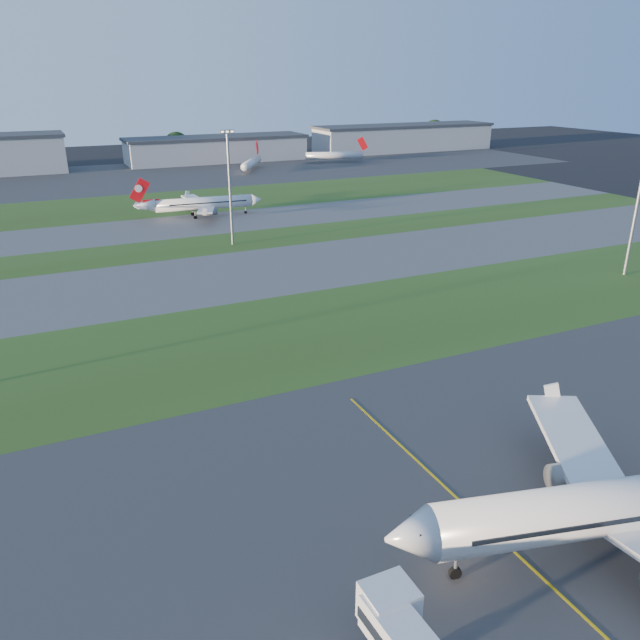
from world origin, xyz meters
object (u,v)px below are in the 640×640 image
airliner_taxiing (203,204)px  light_mast_centre (229,180)px  airliner_parked (636,505)px  light_mast_east (638,200)px  mini_jet_far (335,155)px  mini_jet_near (251,162)px

airliner_taxiing → light_mast_centre: (-2.18, -32.91, 11.16)m
airliner_parked → light_mast_east: light_mast_east is taller
airliner_parked → mini_jet_far: 247.41m
airliner_taxiing → airliner_parked: bearing=93.4°
airliner_parked → mini_jet_far: size_ratio=1.49×
light_mast_centre → light_mast_east: 84.29m
airliner_parked → light_mast_east: (64.42, 54.79, 10.16)m
mini_jet_far → airliner_taxiing: bearing=-119.8°
airliner_parked → light_mast_east: size_ratio=1.62×
airliner_taxiing → mini_jet_far: 121.67m
mini_jet_far → light_mast_east: 178.35m
airliner_parked → airliner_taxiing: size_ratio=1.26×
airliner_parked → light_mast_centre: size_ratio=1.62×
airliner_parked → mini_jet_near: size_ratio=1.65×
airliner_taxiing → light_mast_east: light_mast_east is taller
airliner_taxiing → light_mast_centre: size_ratio=1.29×
light_mast_centre → mini_jet_near: bearing=68.5°
airliner_taxiing → mini_jet_far: size_ratio=1.18×
mini_jet_far → light_mast_centre: light_mast_centre is taller
mini_jet_near → light_mast_centre: light_mast_centre is taller
mini_jet_far → light_mast_centre: size_ratio=1.09×
airliner_taxiing → mini_jet_near: bearing=-113.0°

